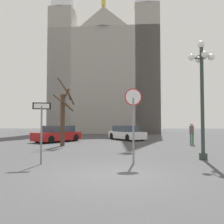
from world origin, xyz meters
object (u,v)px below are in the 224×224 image
Objects in this scene: stop_sign at (133,112)px; cathedral at (106,70)px; bare_tree at (63,115)px; parked_car_near_white at (126,133)px; street_lamp at (202,86)px; pedestrian_walking at (192,132)px; parked_car_far_red at (58,134)px; one_way_arrow_sign at (41,124)px.

cathedral is at bearing 96.34° from stop_sign.
bare_tree is 1.05× the size of parked_car_near_white.
pedestrian_walking is at bearing 77.86° from street_lamp.
parked_car_far_red is (-1.45, 3.68, -1.53)m from bare_tree.
pedestrian_walking is (9.40, 1.17, -1.19)m from bare_tree.
parked_car_far_red is (-2.46, 11.00, -0.94)m from one_way_arrow_sign.
stop_sign reaches higher than pedestrian_walking.
one_way_arrow_sign is at bearing -175.61° from stop_sign.
stop_sign is 1.24× the size of one_way_arrow_sign.
cathedral reaches higher than parked_car_far_red.
parked_car_near_white is 7.04m from pedestrian_walking.
bare_tree is (-4.71, 7.04, 0.09)m from stop_sign.
parked_car_far_red is 11.14m from pedestrian_walking.
street_lamp is 12.82m from parked_car_near_white.
parked_car_far_red is (-6.02, -2.61, 0.01)m from parked_car_near_white.
stop_sign is 8.47m from bare_tree.
parked_car_near_white is at bearing 133.34° from pedestrian_walking.
cathedral is 7.91× the size of parked_car_far_red.
one_way_arrow_sign is at bearing -77.39° from parked_car_far_red.
pedestrian_walking is at bearing -13.02° from parked_car_far_red.
street_lamp is at bearing 12.47° from one_way_arrow_sign.
parked_car_near_white is 6.56m from parked_car_far_red.
cathedral is 21.84m from parked_car_far_red.
cathedral reaches higher than stop_sign.
one_way_arrow_sign is 7.26m from street_lamp.
one_way_arrow_sign is at bearing -90.72° from cathedral.
cathedral reaches higher than street_lamp.
pedestrian_walking is at bearing -46.66° from parked_car_near_white.
one_way_arrow_sign is 11.31m from parked_car_far_red.
street_lamp reaches higher than parked_car_far_red.
bare_tree is at bearing 143.70° from street_lamp.
cathedral is at bearing 110.27° from pedestrian_walking.
cathedral reaches higher than bare_tree.
bare_tree is at bearing -126.04° from parked_car_near_white.
parked_car_near_white is at bearing 75.34° from one_way_arrow_sign.
parked_car_far_red is (-9.35, 9.48, -2.67)m from street_lamp.
bare_tree is 2.92× the size of pedestrian_walking.
cathedral reaches higher than one_way_arrow_sign.
street_lamp reaches higher than one_way_arrow_sign.
street_lamp is at bearing 21.25° from stop_sign.
street_lamp is (6.89, 1.52, 1.73)m from one_way_arrow_sign.
street_lamp is (3.19, 1.24, 1.23)m from stop_sign.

